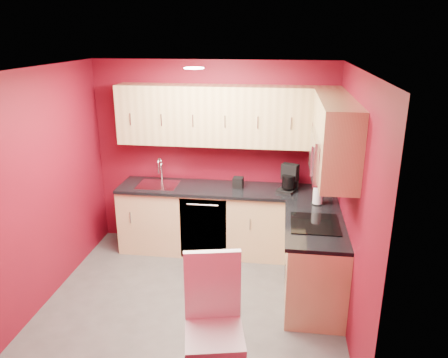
% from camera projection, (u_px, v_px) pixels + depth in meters
% --- Properties ---
extents(floor, '(3.20, 3.20, 0.00)m').
position_uv_depth(floor, '(193.00, 300.00, 4.85)').
color(floor, '#524F4C').
rests_on(floor, ground).
extents(ceiling, '(3.20, 3.20, 0.00)m').
position_uv_depth(ceiling, '(187.00, 69.00, 4.05)').
color(ceiling, white).
rests_on(ceiling, wall_back).
extents(wall_back, '(3.20, 0.00, 3.20)m').
position_uv_depth(wall_back, '(214.00, 156.00, 5.86)').
color(wall_back, maroon).
rests_on(wall_back, floor).
extents(wall_front, '(3.20, 0.00, 3.20)m').
position_uv_depth(wall_front, '(146.00, 270.00, 3.04)').
color(wall_front, maroon).
rests_on(wall_front, floor).
extents(wall_left, '(0.00, 3.00, 3.00)m').
position_uv_depth(wall_left, '(44.00, 188.00, 4.66)').
color(wall_left, maroon).
rests_on(wall_left, floor).
extents(wall_right, '(0.00, 3.00, 3.00)m').
position_uv_depth(wall_right, '(352.00, 203.00, 4.24)').
color(wall_right, maroon).
rests_on(wall_right, floor).
extents(base_cabinets_back, '(2.80, 0.60, 0.87)m').
position_uv_depth(base_cabinets_back, '(226.00, 221.00, 5.81)').
color(base_cabinets_back, '#E9BB85').
rests_on(base_cabinets_back, floor).
extents(base_cabinets_right, '(0.60, 1.30, 0.87)m').
position_uv_depth(base_cabinets_right, '(313.00, 262.00, 4.78)').
color(base_cabinets_right, '#E9BB85').
rests_on(base_cabinets_right, floor).
extents(countertop_back, '(2.80, 0.63, 0.04)m').
position_uv_depth(countertop_back, '(225.00, 189.00, 5.65)').
color(countertop_back, black).
rests_on(countertop_back, base_cabinets_back).
extents(countertop_right, '(0.63, 1.27, 0.04)m').
position_uv_depth(countertop_right, '(315.00, 225.00, 4.62)').
color(countertop_right, black).
rests_on(countertop_right, base_cabinets_right).
extents(upper_cabinets_back, '(2.80, 0.35, 0.75)m').
position_uv_depth(upper_cabinets_back, '(227.00, 116.00, 5.48)').
color(upper_cabinets_back, tan).
rests_on(upper_cabinets_back, wall_back).
extents(upper_cabinets_right, '(0.35, 1.55, 0.75)m').
position_uv_depth(upper_cabinets_right, '(334.00, 128.00, 4.48)').
color(upper_cabinets_right, tan).
rests_on(upper_cabinets_right, wall_right).
extents(microwave, '(0.42, 0.76, 0.42)m').
position_uv_depth(microwave, '(331.00, 156.00, 4.33)').
color(microwave, silver).
rests_on(microwave, upper_cabinets_right).
extents(cooktop, '(0.50, 0.55, 0.01)m').
position_uv_depth(cooktop, '(315.00, 224.00, 4.58)').
color(cooktop, black).
rests_on(cooktop, countertop_right).
extents(sink, '(0.52, 0.42, 0.35)m').
position_uv_depth(sink, '(158.00, 182.00, 5.77)').
color(sink, silver).
rests_on(sink, countertop_back).
extents(dishwasher_front, '(0.60, 0.02, 0.82)m').
position_uv_depth(dishwasher_front, '(203.00, 229.00, 5.57)').
color(dishwasher_front, black).
rests_on(dishwasher_front, base_cabinets_back).
extents(downlight, '(0.20, 0.20, 0.01)m').
position_uv_depth(downlight, '(194.00, 68.00, 4.34)').
color(downlight, white).
rests_on(downlight, ceiling).
extents(coffee_maker, '(0.30, 0.33, 0.34)m').
position_uv_depth(coffee_maker, '(288.00, 179.00, 5.47)').
color(coffee_maker, black).
rests_on(coffee_maker, countertop_back).
extents(napkin_holder, '(0.14, 0.14, 0.14)m').
position_uv_depth(napkin_holder, '(238.00, 183.00, 5.64)').
color(napkin_holder, black).
rests_on(napkin_holder, countertop_back).
extents(paper_towel, '(0.15, 0.15, 0.26)m').
position_uv_depth(paper_towel, '(318.00, 193.00, 5.08)').
color(paper_towel, silver).
rests_on(paper_towel, countertop_right).
extents(dining_chair, '(0.56, 0.58, 1.16)m').
position_uv_depth(dining_chair, '(214.00, 329.00, 3.48)').
color(dining_chair, silver).
rests_on(dining_chair, floor).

